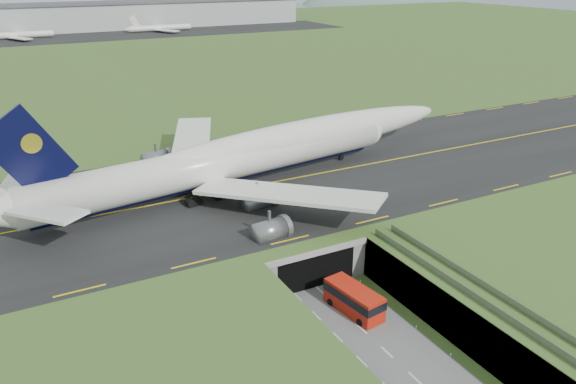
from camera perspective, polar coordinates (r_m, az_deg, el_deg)
ground at (r=73.51m, az=6.13°, el=-12.59°), size 900.00×900.00×0.00m
airfield_deck at (r=71.85m, az=6.23°, el=-10.63°), size 800.00×800.00×6.00m
trench_road at (r=68.63m, az=9.73°, el=-15.58°), size 12.00×75.00×0.20m
taxiway at (r=96.36m, az=-4.62°, el=0.37°), size 800.00×44.00×0.18m
tunnel_portal at (r=84.08m, az=-0.10°, el=-5.02°), size 17.00×22.30×6.00m
guideway at (r=65.96m, az=24.25°, el=-13.62°), size 3.00×53.00×7.05m
jumbo_jet at (r=97.37m, az=-3.33°, el=3.88°), size 90.93×58.68×19.61m
shuttle_tram at (r=73.59m, az=6.71°, el=-10.81°), size 4.41×8.89×3.45m
cargo_terminal at (r=351.69m, az=-23.07°, el=15.97°), size 320.00×67.00×15.60m
distant_hills at (r=491.75m, az=-16.79°, el=15.94°), size 700.00×91.00×60.00m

